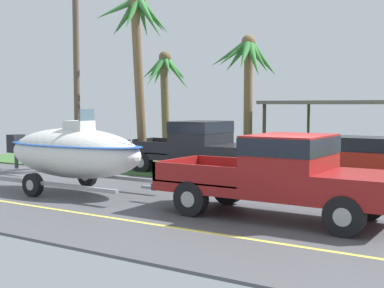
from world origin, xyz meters
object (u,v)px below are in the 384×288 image
at_px(parked_sedan_far, 372,157).
at_px(palm_tree_near_left, 165,79).
at_px(parked_pickup_background, 200,145).
at_px(carport_awning, 363,104).
at_px(boat_on_trailer, 73,153).
at_px(palm_tree_near_right, 249,66).
at_px(pickup_truck_towing, 288,173).
at_px(utility_pole, 76,65).
at_px(palm_tree_far_left, 138,33).

distance_m(parked_sedan_far, palm_tree_near_left, 11.57).
bearing_deg(parked_pickup_background, carport_awning, 54.13).
relative_size(boat_on_trailer, palm_tree_near_right, 1.13).
relative_size(parked_sedan_far, carport_awning, 0.64).
xyz_separation_m(parked_pickup_background, palm_tree_near_right, (0.35, 3.18, 3.04)).
relative_size(pickup_truck_towing, boat_on_trailer, 0.91).
relative_size(palm_tree_near_left, utility_pole, 0.66).
relative_size(palm_tree_near_right, utility_pole, 0.68).
distance_m(palm_tree_near_left, utility_pole, 6.61).
height_order(parked_sedan_far, palm_tree_near_right, palm_tree_near_right).
xyz_separation_m(parked_pickup_background, palm_tree_far_left, (-2.77, -0.09, 4.24)).
distance_m(boat_on_trailer, palm_tree_near_left, 12.08).
distance_m(pickup_truck_towing, parked_pickup_background, 7.86).
relative_size(parked_sedan_far, utility_pole, 0.57).
distance_m(parked_pickup_background, carport_awning, 7.40).
height_order(boat_on_trailer, parked_pickup_background, boat_on_trailer).
xyz_separation_m(palm_tree_near_left, palm_tree_near_right, (5.81, -2.24, 0.25)).
distance_m(parked_pickup_background, palm_tree_near_left, 8.18).
relative_size(carport_awning, palm_tree_near_right, 1.30).
distance_m(carport_awning, palm_tree_near_right, 4.97).
bearing_deg(palm_tree_far_left, parked_pickup_background, 1.77).
bearing_deg(pickup_truck_towing, parked_pickup_background, 136.13).
relative_size(boat_on_trailer, parked_sedan_far, 1.35).
bearing_deg(carport_awning, parked_sedan_far, -68.75).
bearing_deg(carport_awning, palm_tree_near_right, -145.35).
bearing_deg(parked_pickup_background, parked_sedan_far, 28.59).
bearing_deg(parked_sedan_far, palm_tree_near_right, 177.20).
height_order(pickup_truck_towing, palm_tree_near_right, palm_tree_near_right).
relative_size(parked_sedan_far, palm_tree_near_right, 0.84).
relative_size(palm_tree_near_left, palm_tree_far_left, 0.76).
xyz_separation_m(pickup_truck_towing, carport_awning, (-1.42, 11.32, 1.54)).
bearing_deg(boat_on_trailer, utility_pole, 133.77).
xyz_separation_m(parked_sedan_far, carport_awning, (-1.14, 2.94, 1.91)).
bearing_deg(carport_awning, pickup_truck_towing, -82.85).
distance_m(boat_on_trailer, parked_sedan_far, 10.51).
bearing_deg(parked_pickup_background, palm_tree_near_right, 83.65).
bearing_deg(carport_awning, parked_pickup_background, -125.87).
distance_m(pickup_truck_towing, carport_awning, 11.51).
relative_size(pickup_truck_towing, carport_awning, 0.79).
bearing_deg(pickup_truck_towing, boat_on_trailer, 180.00).
bearing_deg(parked_pickup_background, pickup_truck_towing, -43.87).
height_order(boat_on_trailer, carport_awning, carport_awning).
bearing_deg(boat_on_trailer, parked_sedan_far, 52.99).
bearing_deg(utility_pole, parked_pickup_background, 13.06).
height_order(parked_pickup_background, utility_pole, utility_pole).
relative_size(parked_pickup_background, palm_tree_near_left, 1.04).
bearing_deg(parked_sedan_far, pickup_truck_towing, -88.10).
bearing_deg(parked_pickup_background, boat_on_trailer, -99.71).
distance_m(carport_awning, utility_pole, 11.75).
xyz_separation_m(boat_on_trailer, utility_pole, (-4.10, 4.28, 2.96)).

